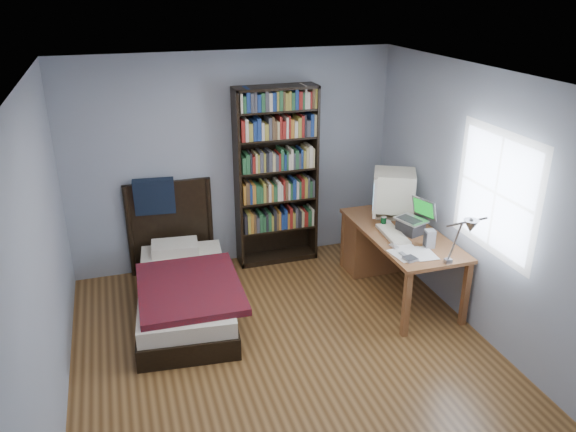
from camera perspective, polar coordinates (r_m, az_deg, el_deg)
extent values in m
plane|color=#523318|center=(5.29, 0.00, -14.18)|extent=(4.20, 4.20, 0.00)
plane|color=white|center=(4.28, 0.00, 13.61)|extent=(4.20, 4.20, 0.00)
cube|color=#8A94A2|center=(6.55, -5.59, 5.53)|extent=(3.80, 0.04, 2.50)
cube|color=#8A94A2|center=(3.02, 12.76, -17.77)|extent=(3.80, 0.04, 2.50)
cube|color=#8A94A2|center=(4.51, -23.75, -4.67)|extent=(0.04, 4.20, 2.50)
cube|color=#8A94A2|center=(5.48, 19.28, 0.81)|extent=(0.04, 4.20, 2.50)
cube|color=white|center=(5.30, 20.39, 2.22)|extent=(0.01, 1.14, 1.14)
cube|color=white|center=(5.30, 20.34, 2.22)|extent=(0.01, 1.00, 1.00)
cube|color=brown|center=(6.06, 11.48, -1.77)|extent=(0.75, 1.62, 0.04)
cube|color=brown|center=(5.51, 11.94, -8.79)|extent=(0.06, 0.06, 0.69)
cube|color=brown|center=(5.83, 17.59, -7.55)|extent=(0.06, 0.06, 0.69)
cube|color=brown|center=(6.70, 5.72, -2.41)|extent=(0.06, 0.06, 0.69)
cube|color=brown|center=(6.96, 10.65, -1.69)|extent=(0.06, 0.06, 0.69)
cube|color=brown|center=(6.68, 8.85, -2.62)|extent=(0.69, 0.40, 0.68)
cube|color=beige|center=(6.41, 10.25, 0.09)|extent=(0.37, 0.35, 0.03)
cylinder|color=beige|center=(6.40, 10.28, 0.50)|extent=(0.11, 0.11, 0.07)
cube|color=beige|center=(6.32, 10.71, 2.60)|extent=(0.59, 0.58, 0.43)
cube|color=beige|center=(6.22, 8.88, 2.40)|extent=(0.23, 0.41, 0.45)
cube|color=#3983CE|center=(6.22, 8.74, 2.39)|extent=(0.16, 0.30, 0.29)
cube|color=#2D2D30|center=(6.02, 12.32, -1.08)|extent=(0.27, 0.29, 0.14)
cube|color=silver|center=(5.99, 12.39, -0.39)|extent=(0.32, 0.36, 0.02)
cube|color=#2D2D30|center=(5.98, 12.23, -0.31)|extent=(0.22, 0.27, 0.00)
cube|color=silver|center=(6.02, 13.67, 0.79)|extent=(0.17, 0.31, 0.22)
cube|color=#0CBF26|center=(6.01, 13.58, 0.78)|extent=(0.13, 0.25, 0.17)
cube|color=#99999E|center=(5.50, 15.95, -4.40)|extent=(0.07, 0.05, 0.04)
cylinder|color=#99999E|center=(5.35, 16.59, -2.54)|extent=(0.02, 0.15, 0.42)
cylinder|color=#99999E|center=(5.02, 17.68, -0.60)|extent=(0.18, 0.35, 0.21)
cone|color=#99999E|center=(4.84, 18.07, -0.99)|extent=(0.13, 0.13, 0.11)
cube|color=beige|center=(5.94, 10.61, -1.82)|extent=(0.23, 0.51, 0.05)
cube|color=gray|center=(5.74, 14.19, -2.25)|extent=(0.10, 0.10, 0.19)
cylinder|color=#073911|center=(6.14, 9.67, -0.57)|extent=(0.06, 0.06, 0.11)
ellipsoid|color=silver|center=(6.22, 10.14, -0.62)|extent=(0.07, 0.12, 0.04)
cube|color=silver|center=(5.69, 10.69, -3.04)|extent=(0.07, 0.11, 0.02)
cube|color=gray|center=(5.55, 11.59, -3.82)|extent=(0.05, 0.09, 0.02)
cube|color=gray|center=(5.47, 12.30, -4.28)|extent=(0.13, 0.13, 0.02)
cube|color=black|center=(6.47, -5.14, 3.52)|extent=(0.03, 0.30, 2.12)
cube|color=black|center=(6.71, 2.59, 4.32)|extent=(0.03, 0.30, 2.12)
cube|color=black|center=(6.31, -1.28, 12.94)|extent=(0.95, 0.30, 0.03)
cube|color=black|center=(6.97, -1.13, -4.09)|extent=(0.95, 0.30, 0.06)
cube|color=black|center=(6.70, -1.54, 4.31)|extent=(0.95, 0.02, 2.12)
cube|color=olive|center=(6.55, -1.15, 4.13)|extent=(0.87, 0.22, 1.92)
cube|color=black|center=(5.96, -10.38, -8.68)|extent=(1.10, 1.93, 0.22)
cube|color=beige|center=(5.86, -10.51, -7.09)|extent=(1.06, 1.86, 0.16)
cube|color=maroon|center=(5.61, -9.96, -7.21)|extent=(1.02, 1.23, 0.07)
cube|color=beige|center=(6.40, -11.42, -3.19)|extent=(0.54, 0.37, 0.12)
cube|color=black|center=(6.65, -11.86, -1.04)|extent=(0.98, 0.05, 1.10)
cylinder|color=black|center=(6.62, -15.80, -1.57)|extent=(0.06, 0.06, 1.10)
cylinder|color=black|center=(6.69, -7.92, -0.63)|extent=(0.06, 0.06, 1.10)
cube|color=black|center=(6.47, -13.43, 1.95)|extent=(0.46, 0.20, 0.43)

